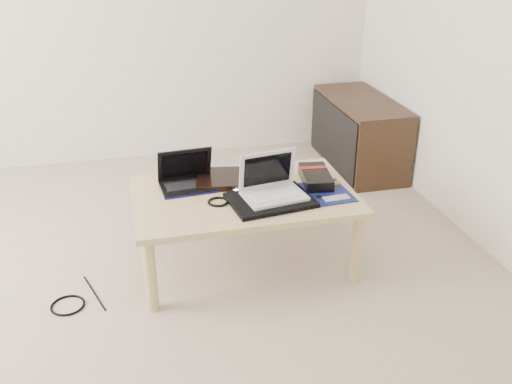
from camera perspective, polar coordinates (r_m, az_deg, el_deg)
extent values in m
plane|color=#B8A895|center=(2.70, -14.21, -12.70)|extent=(4.00, 4.00, 0.00)
cube|color=#D3B77F|center=(2.86, -1.24, -0.40)|extent=(1.10, 0.70, 0.03)
cylinder|color=#D3B77F|center=(2.65, -10.49, -8.21)|extent=(0.06, 0.06, 0.37)
cylinder|color=#D3B77F|center=(2.85, 10.06, -5.56)|extent=(0.06, 0.06, 0.37)
cylinder|color=#D3B77F|center=(3.17, -11.27, -2.26)|extent=(0.06, 0.06, 0.37)
cylinder|color=#D3B77F|center=(3.33, 6.09, -0.39)|extent=(0.06, 0.06, 0.37)
cube|color=#3C2A18|center=(4.18, 10.27, 5.83)|extent=(0.40, 0.90, 0.50)
cube|color=black|center=(4.11, 7.70, 5.65)|extent=(0.02, 0.86, 0.44)
cube|color=black|center=(2.98, -3.02, 1.33)|extent=(0.34, 0.30, 0.03)
cube|color=black|center=(2.93, -6.79, 0.56)|extent=(0.29, 0.21, 0.02)
cube|color=black|center=(2.92, -6.78, 0.72)|extent=(0.24, 0.12, 0.00)
cube|color=black|center=(2.86, -6.49, 0.15)|extent=(0.06, 0.03, 0.00)
cube|color=black|center=(2.95, -7.15, 2.79)|extent=(0.28, 0.09, 0.18)
cube|color=black|center=(2.94, -7.13, 2.71)|extent=(0.24, 0.07, 0.14)
cube|color=#0D0E4C|center=(2.84, -6.38, -0.30)|extent=(0.28, 0.04, 0.01)
cube|color=black|center=(2.89, -0.24, 0.36)|extent=(0.29, 0.26, 0.01)
cube|color=white|center=(2.89, -0.24, 0.47)|extent=(0.24, 0.21, 0.00)
cube|color=silver|center=(2.99, 2.46, 1.33)|extent=(0.06, 0.21, 0.02)
cube|color=gray|center=(2.99, 2.46, 1.49)|extent=(0.05, 0.17, 0.00)
cube|color=black|center=(2.76, 1.47, -0.82)|extent=(0.43, 0.34, 0.02)
cube|color=silver|center=(2.77, 1.83, -0.38)|extent=(0.32, 0.25, 0.01)
cube|color=white|center=(2.76, 1.87, -0.25)|extent=(0.25, 0.15, 0.00)
cube|color=silver|center=(2.70, 2.51, -0.89)|extent=(0.07, 0.04, 0.00)
cube|color=silver|center=(2.80, 1.13, 2.29)|extent=(0.29, 0.08, 0.20)
cube|color=black|center=(2.79, 1.17, 2.24)|extent=(0.25, 0.06, 0.16)
cube|color=#0C1950|center=(2.88, 7.00, -0.03)|extent=(0.24, 0.29, 0.01)
cube|color=silver|center=(2.90, 6.21, 0.32)|extent=(0.05, 0.05, 0.01)
cube|color=gold|center=(2.97, 7.51, 0.92)|extent=(0.09, 0.02, 0.01)
cube|color=gold|center=(2.96, 7.64, 0.79)|extent=(0.09, 0.02, 0.01)
cube|color=silver|center=(2.83, 7.88, -0.42)|extent=(0.13, 0.02, 0.01)
cube|color=silver|center=(2.82, 8.03, -0.58)|extent=(0.13, 0.02, 0.01)
cube|color=silver|center=(2.80, 8.19, -0.74)|extent=(0.13, 0.02, 0.01)
cube|color=black|center=(2.82, 6.34, -0.46)|extent=(0.02, 0.02, 0.01)
cube|color=black|center=(2.97, 5.98, 1.48)|extent=(0.17, 0.29, 0.06)
cube|color=maroon|center=(3.01, 5.79, 2.46)|extent=(0.14, 0.05, 0.00)
torus|color=black|center=(2.76, -3.82, -0.98)|extent=(0.12, 0.12, 0.01)
torus|color=black|center=(2.86, -18.31, -10.71)|extent=(0.18, 0.18, 0.01)
cylinder|color=black|center=(2.91, -15.86, -9.69)|extent=(0.11, 0.31, 0.01)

